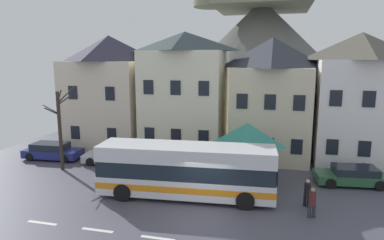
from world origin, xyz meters
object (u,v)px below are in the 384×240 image
object	(u,v)px
townhouse_01	(185,94)
townhouse_02	(271,98)
parked_car_03	(52,151)
bus_shelter	(247,135)
pedestrian_01	(312,202)
townhouse_00	(111,92)
hilltop_castle	(260,53)
pedestrian_02	(307,192)
parked_car_00	(113,156)
townhouse_03	(357,99)
parked_car_01	(352,176)
public_bench	(260,165)
bare_tree_00	(60,128)
transit_bus	(186,171)
pedestrian_00	(275,176)

from	to	relation	value
townhouse_01	townhouse_02	bearing A→B (deg)	6.11
parked_car_03	bus_shelter	bearing A→B (deg)	-8.77
pedestrian_01	townhouse_00	bearing A→B (deg)	146.64
hilltop_castle	pedestrian_02	distance (m)	31.93
pedestrian_02	parked_car_00	bearing A→B (deg)	161.84
hilltop_castle	parked_car_03	size ratio (longest dim) A/B	7.15
townhouse_03	bus_shelter	distance (m)	10.25
townhouse_00	parked_car_01	xyz separation A→B (m)	(19.47, -5.43, -4.38)
public_bench	bare_tree_00	bearing A→B (deg)	-167.86
hilltop_castle	parked_car_00	bearing A→B (deg)	-109.93
townhouse_03	pedestrian_02	world-z (taller)	townhouse_03
parked_car_00	public_bench	size ratio (longest dim) A/B	3.17
transit_bus	parked_car_03	world-z (taller)	transit_bus
pedestrian_00	townhouse_02	bearing A→B (deg)	94.19
townhouse_01	hilltop_castle	world-z (taller)	hilltop_castle
townhouse_02	pedestrian_01	size ratio (longest dim) A/B	6.08
townhouse_00	townhouse_02	xyz separation A→B (m)	(14.15, 0.13, -0.18)
bus_shelter	pedestrian_00	world-z (taller)	bus_shelter
pedestrian_00	pedestrian_02	xyz separation A→B (m)	(1.71, -2.10, -0.04)
townhouse_00	parked_car_01	world-z (taller)	townhouse_00
pedestrian_02	bare_tree_00	world-z (taller)	bare_tree_00
bus_shelter	parked_car_00	distance (m)	10.64
pedestrian_01	townhouse_02	bearing A→B (deg)	102.29
bus_shelter	parked_car_00	world-z (taller)	bus_shelter
parked_car_01	pedestrian_00	distance (m)	5.19
townhouse_00	transit_bus	size ratio (longest dim) A/B	0.97
transit_bus	bus_shelter	bearing A→B (deg)	42.37
townhouse_02	pedestrian_02	world-z (taller)	townhouse_02
bus_shelter	public_bench	size ratio (longest dim) A/B	2.71
transit_bus	public_bench	world-z (taller)	transit_bus
bus_shelter	townhouse_02	bearing A→B (deg)	79.05
townhouse_03	pedestrian_02	size ratio (longest dim) A/B	6.43
townhouse_02	public_bench	xyz separation A→B (m)	(-0.50, -4.39, -4.33)
hilltop_castle	parked_car_03	bearing A→B (deg)	-119.50
pedestrian_00	pedestrian_02	size ratio (longest dim) A/B	0.98
townhouse_01	transit_bus	bearing A→B (deg)	-74.50
townhouse_01	townhouse_03	distance (m)	13.45
parked_car_01	pedestrian_00	size ratio (longest dim) A/B	3.00
hilltop_castle	pedestrian_00	distance (m)	29.72
townhouse_03	bare_tree_00	bearing A→B (deg)	-160.72
townhouse_01	townhouse_03	size ratio (longest dim) A/B	1.02
townhouse_02	parked_car_00	size ratio (longest dim) A/B	2.11
townhouse_01	pedestrian_01	size ratio (longest dim) A/B	6.40
pedestrian_00	townhouse_01	bearing A→B (deg)	137.88
pedestrian_00	public_bench	xyz separation A→B (m)	(-1.05, 3.20, -0.39)
townhouse_00	bare_tree_00	world-z (taller)	townhouse_00
hilltop_castle	parked_car_00	xyz separation A→B (m)	(-9.46, -26.10, -8.17)
bare_tree_00	parked_car_00	bearing A→B (deg)	37.18
pedestrian_02	townhouse_01	bearing A→B (deg)	136.07
transit_bus	pedestrian_01	distance (m)	6.97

